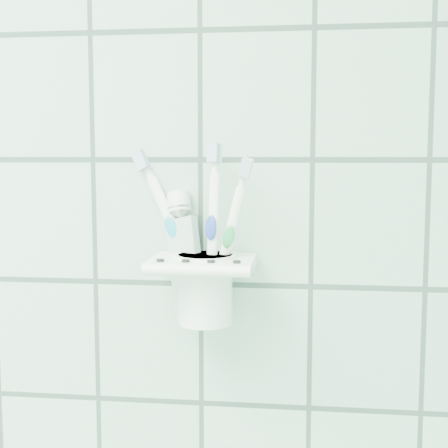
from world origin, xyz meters
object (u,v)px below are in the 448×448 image
toothpaste_tube (191,243)px  holder_bracket (203,265)px  toothbrush_blue (209,230)px  toothbrush_pink (212,221)px  toothbrush_orange (210,234)px  cup (205,285)px

toothpaste_tube → holder_bracket: bearing=7.0°
toothbrush_blue → toothbrush_pink: bearing=107.6°
holder_bracket → toothbrush_pink: bearing=52.8°
holder_bracket → toothbrush_pink: toothbrush_pink is taller
toothbrush_orange → toothpaste_tube: bearing=-161.2°
toothbrush_pink → toothpaste_tube: bearing=-149.6°
toothbrush_pink → toothpaste_tube: (-0.02, -0.01, -0.02)m
holder_bracket → toothpaste_tube: 0.03m
toothbrush_pink → toothbrush_orange: (-0.00, -0.00, -0.01)m
holder_bracket → cup: 0.02m
cup → toothbrush_orange: bearing=57.4°
toothbrush_pink → toothbrush_orange: size_ratio=1.13×
holder_bracket → cup: same height
toothbrush_pink → toothbrush_blue: size_ratio=1.05×
toothbrush_pink → toothbrush_blue: bearing=-79.0°
holder_bracket → toothbrush_orange: toothbrush_orange is taller
toothbrush_blue → toothbrush_orange: bearing=116.3°
toothbrush_pink → toothbrush_blue: toothbrush_pink is taller
toothbrush_blue → toothpaste_tube: toothbrush_blue is taller
toothbrush_pink → toothbrush_blue: 0.02m
cup → toothbrush_blue: (0.01, -0.01, 0.06)m
cup → toothbrush_blue: bearing=-52.8°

